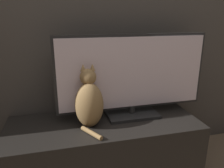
% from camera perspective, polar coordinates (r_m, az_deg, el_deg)
% --- Properties ---
extents(tv_stand, '(1.31, 0.50, 0.41)m').
position_cam_1_polar(tv_stand, '(1.62, -2.00, -16.50)').
color(tv_stand, black).
rests_on(tv_stand, ground_plane).
extents(tv, '(1.07, 0.22, 0.58)m').
position_cam_1_polar(tv, '(1.53, 5.45, 2.08)').
color(tv, black).
rests_on(tv, tv_stand).
extents(cat, '(0.19, 0.29, 0.41)m').
position_cam_1_polar(cat, '(1.41, -5.99, -4.71)').
color(cat, '#997547').
rests_on(cat, tv_stand).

